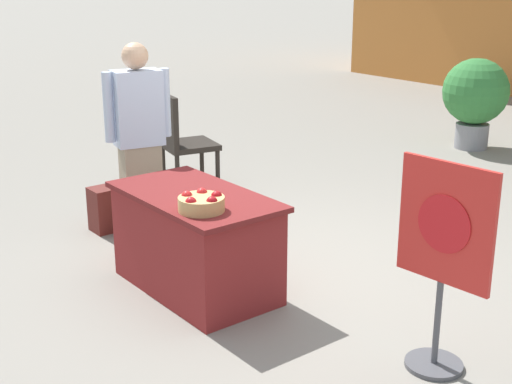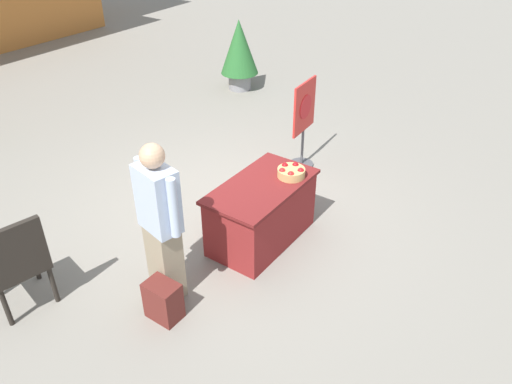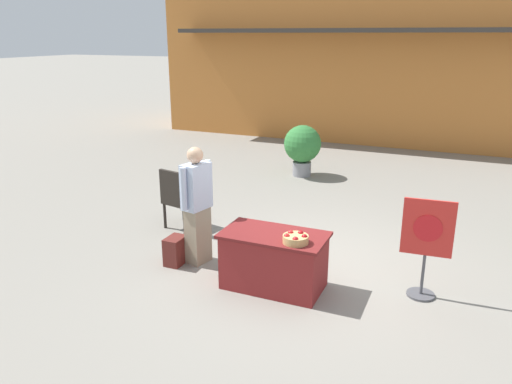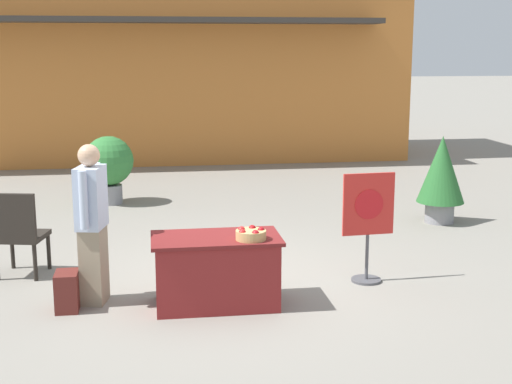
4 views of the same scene
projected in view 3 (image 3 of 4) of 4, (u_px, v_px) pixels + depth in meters
The scene contains 9 objects.
ground_plane at pixel (310, 266), 7.34m from camera, with size 120.00×120.00×0.00m, color gray.
storefront_building at pixel (374, 52), 16.18m from camera, with size 13.30×4.65×5.42m.
display_table at pixel (274, 260), 6.64m from camera, with size 1.39×0.76×0.77m.
apple_basket at pixel (296, 239), 6.22m from camera, with size 0.32×0.32×0.13m.
person_visitor at pixel (197, 205), 7.23m from camera, with size 0.34×0.60×1.76m.
backpack at pixel (176, 251), 7.36m from camera, with size 0.24×0.34×0.42m.
poster_board at pixel (426, 244), 6.30m from camera, with size 0.63×0.36×1.32m.
patio_chair at pixel (179, 196), 8.59m from camera, with size 0.65×0.65×1.07m.
potted_plant_near_left at pixel (302, 146), 11.83m from camera, with size 0.88×0.88×1.22m.
Camera 3 is at (1.93, -6.43, 3.27)m, focal length 35.00 mm.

